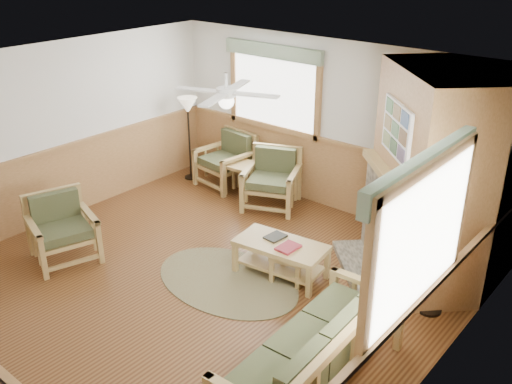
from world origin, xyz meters
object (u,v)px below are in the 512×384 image
Objects in this scene: armchair_back_right at (271,180)px; floor_lamp_left at (189,139)px; armchair_left at (63,230)px; armchair_back_left at (225,160)px; floor_lamp_right at (439,244)px; end_table_chairs at (241,179)px; coffee_table at (281,259)px; footstool at (290,266)px; sofa at (315,348)px.

floor_lamp_left is (-1.87, -0.01, 0.29)m from armchair_back_right.
floor_lamp_left is at bearing 30.85° from armchair_left.
floor_lamp_right reaches higher than armchair_back_left.
floor_lamp_right is (3.93, -1.09, 0.63)m from end_table_chairs.
floor_lamp_right is (1.84, 0.51, 0.68)m from coffee_table.
footstool is (2.67, 1.57, -0.27)m from armchair_left.
armchair_back_left is at bearing 166.60° from end_table_chairs.
armchair_back_left is 0.53m from end_table_chairs.
armchair_back_left reaches higher than footstool.
armchair_back_right is at bearing 124.63° from coffee_table.
armchair_back_right is at bearing 162.18° from floor_lamp_right.
end_table_chairs is (-3.59, 3.03, -0.22)m from sofa.
floor_lamp_left is at bearing 147.44° from coffee_table.
end_table_chairs is at bearing 135.14° from coffee_table.
armchair_back_right is 0.72m from end_table_chairs.
armchair_back_right reaches higher than end_table_chairs.
coffee_table is 2.12× the size of end_table_chairs.
end_table_chairs is (0.43, 3.17, -0.18)m from armchair_left.
sofa is 2.01m from floor_lamp_right.
floor_lamp_right is at bearing 8.22° from coffee_table.
armchair_left is 1.63× the size of end_table_chairs.
sofa is 1.99m from footstool.
armchair_back_left is at bearing -130.27° from sofa.
armchair_back_left reaches higher than end_table_chairs.
armchair_back_left is at bearing 14.56° from floor_lamp_left.
sofa is 5.62m from floor_lamp_left.
sofa is at bearing -31.34° from armchair_back_left.
floor_lamp_right is at bearing -41.46° from armchair_back_right.
end_table_chairs is 0.37× the size of floor_lamp_left.
armchair_left is 0.77× the size of coffee_table.
armchair_back_right is (1.17, -0.17, -0.00)m from armchair_back_left.
coffee_table is 0.16m from footstool.
floor_lamp_right is at bearing 16.77° from footstool.
sofa is 3.92× the size of end_table_chairs.
armchair_back_right is 1.03× the size of armchair_left.
armchair_back_left reaches higher than coffee_table.
armchair_back_left is 3.22m from footstool.
armchair_left is (-4.02, -0.14, -0.05)m from sofa.
armchair_back_right reaches higher than armchair_left.
coffee_table is at bearing -164.47° from floor_lamp_right.
floor_lamp_left reaches higher than sofa.
sofa is 2.09m from coffee_table.
footstool is (-1.35, 1.43, -0.31)m from sofa.
armchair_back_right is at bearing -2.38° from armchair_left.
floor_lamp_right is at bearing -47.09° from armchair_left.
armchair_left is 4.85m from floor_lamp_right.
armchair_back_left is 1.00× the size of armchair_back_right.
coffee_table is 0.65× the size of floor_lamp_right.
footstool is (1.55, -1.55, -0.28)m from armchair_back_right.
floor_lamp_right reaches higher than armchair_left.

